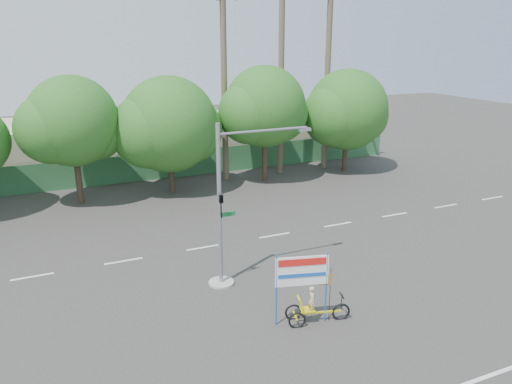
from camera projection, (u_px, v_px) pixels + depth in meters
name	position (u px, v px, depth m)	size (l,w,h in m)	color
ground	(319.00, 316.00, 19.06)	(120.00, 120.00, 0.00)	#33302D
fence	(173.00, 165.00, 37.54)	(38.00, 0.08, 2.00)	#336B3D
building_left	(26.00, 151.00, 37.33)	(12.00, 8.00, 4.00)	beige
building_right	(247.00, 135.00, 44.31)	(14.00, 8.00, 3.60)	beige
tree_left	(72.00, 125.00, 30.56)	(6.66, 5.60, 8.07)	#473828
tree_center	(168.00, 127.00, 33.04)	(7.62, 6.40, 7.85)	#473828
tree_right	(264.00, 110.00, 35.50)	(6.90, 5.80, 8.36)	#473828
tree_far_right	(347.00, 112.00, 38.37)	(7.38, 6.20, 7.94)	#473828
palm_tall	(282.00, 33.00, 36.04)	(3.73, 3.79, 17.45)	#70604C
palm_mid	(329.00, 48.00, 37.89)	(3.73, 3.79, 15.45)	#70604C
palm_short	(224.00, 57.00, 34.79)	(3.73, 3.79, 14.45)	#70604C
traffic_signal	(227.00, 220.00, 20.82)	(4.72, 1.10, 7.00)	gray
trike_billboard	(309.00, 295.00, 18.35)	(2.82, 1.08, 2.85)	black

